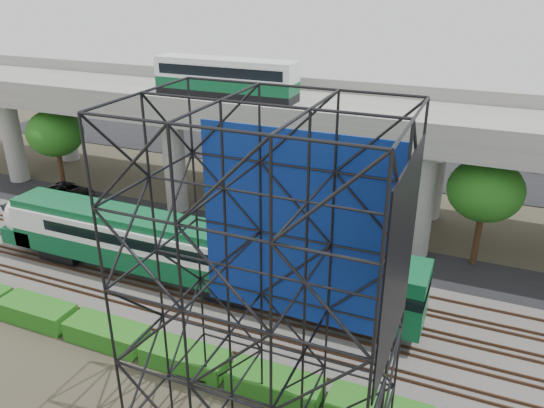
% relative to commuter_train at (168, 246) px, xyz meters
% --- Properties ---
extents(ground, '(140.00, 140.00, 0.00)m').
position_rel_commuter_train_xyz_m(ground, '(3.90, -2.00, -2.88)').
color(ground, '#474233').
rests_on(ground, ground).
extents(ballast_bed, '(90.00, 12.00, 0.20)m').
position_rel_commuter_train_xyz_m(ballast_bed, '(3.90, 0.00, -2.78)').
color(ballast_bed, slate).
rests_on(ballast_bed, ground).
extents(service_road, '(90.00, 5.00, 0.08)m').
position_rel_commuter_train_xyz_m(service_road, '(3.90, 8.50, -2.84)').
color(service_road, black).
rests_on(service_road, ground).
extents(parking_lot, '(90.00, 18.00, 0.08)m').
position_rel_commuter_train_xyz_m(parking_lot, '(3.90, 32.00, -2.84)').
color(parking_lot, black).
rests_on(parking_lot, ground).
extents(harbor_water, '(140.00, 40.00, 0.03)m').
position_rel_commuter_train_xyz_m(harbor_water, '(3.90, 54.00, -2.87)').
color(harbor_water, '#425D6D').
rests_on(harbor_water, ground).
extents(rail_tracks, '(90.00, 9.52, 0.16)m').
position_rel_commuter_train_xyz_m(rail_tracks, '(3.90, -0.00, -2.60)').
color(rail_tracks, '#472D1E').
rests_on(rail_tracks, ballast_bed).
extents(commuter_train, '(29.30, 3.06, 4.30)m').
position_rel_commuter_train_xyz_m(commuter_train, '(0.00, 0.00, 0.00)').
color(commuter_train, black).
rests_on(commuter_train, rail_tracks).
extents(overpass, '(80.00, 12.00, 12.40)m').
position_rel_commuter_train_xyz_m(overpass, '(3.40, 14.00, 5.33)').
color(overpass, '#9E9B93').
rests_on(overpass, ground).
extents(scaffold_tower, '(9.36, 6.36, 15.00)m').
position_rel_commuter_train_xyz_m(scaffold_tower, '(11.04, -9.98, 4.59)').
color(scaffold_tower, black).
rests_on(scaffold_tower, ground).
extents(hedge_strip, '(34.60, 1.80, 1.20)m').
position_rel_commuter_train_xyz_m(hedge_strip, '(4.91, -6.30, -2.32)').
color(hedge_strip, '#135413').
rests_on(hedge_strip, ground).
extents(trees, '(40.94, 16.94, 7.69)m').
position_rel_commuter_train_xyz_m(trees, '(-0.77, 14.17, 2.69)').
color(trees, '#382314').
rests_on(trees, ground).
extents(suv, '(4.79, 2.38, 1.30)m').
position_rel_commuter_train_xyz_m(suv, '(-16.27, 8.84, -2.15)').
color(suv, black).
rests_on(suv, service_road).
extents(parked_cars, '(37.52, 9.50, 1.32)m').
position_rel_commuter_train_xyz_m(parked_cars, '(2.99, 31.33, -2.21)').
color(parked_cars, silver).
rests_on(parked_cars, parking_lot).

